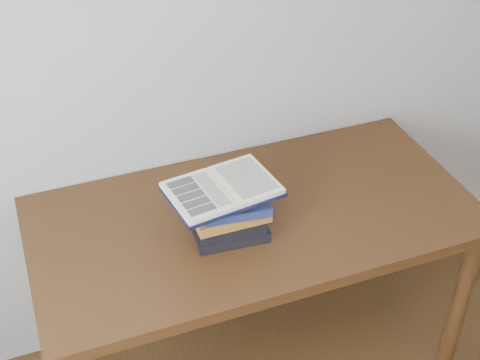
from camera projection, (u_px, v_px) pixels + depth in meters
name	position (u px, v px, depth m)	size (l,w,h in m)	color
desk	(254.00, 236.00, 2.22)	(1.44, 0.72, 0.77)	#412310
book_stack	(229.00, 213.00, 2.04)	(0.27, 0.19, 0.15)	black
open_book	(222.00, 189.00, 2.00)	(0.35, 0.27, 0.03)	black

